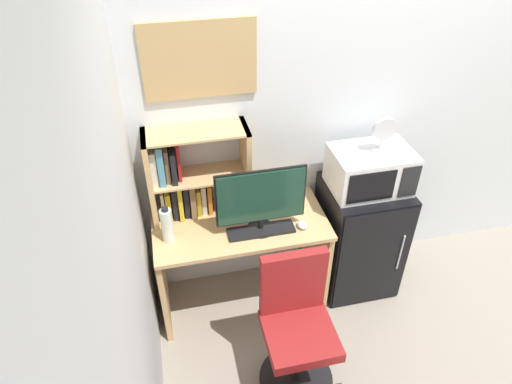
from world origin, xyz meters
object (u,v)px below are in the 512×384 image
Objects in this scene: hutch_bookshelf at (186,178)px; monitor at (261,199)px; mini_fridge at (359,236)px; wall_corkboard at (200,60)px; computer_mouse at (302,225)px; desk_fan at (384,133)px; water_bottle at (167,225)px; desk_chair at (296,332)px; keyboard at (261,230)px; microwave at (370,170)px.

hutch_bookshelf reaches higher than monitor.
wall_corkboard reaches higher than mini_fridge.
desk_fan is (0.54, 0.15, 0.52)m from computer_mouse.
water_bottle reaches higher than computer_mouse.
desk_fan is at bearing 43.23° from desk_chair.
computer_mouse is at bearing -8.34° from monitor.
water_bottle reaches higher than keyboard.
computer_mouse is 0.35× the size of desk_fan.
microwave is at bearing 89.74° from mini_fridge.
water_bottle reaches higher than desk_chair.
wall_corkboard is (-0.53, 0.40, 0.98)m from computer_mouse.
desk_chair is at bearing -108.84° from computer_mouse.
microwave is at bearing 16.99° from computer_mouse.
desk_chair is (-0.72, -0.68, -0.87)m from desk_fan.
desk_chair is (-0.68, -0.68, -0.02)m from mini_fridge.
desk_fan is at bearing -13.53° from wall_corkboard.
microwave is at bearing 45.20° from desk_chair.
monitor is at bearing -171.77° from mini_fridge.
desk_chair is at bearing -42.19° from water_bottle.
computer_mouse is 0.66m from desk_chair.
monitor is 1.09× the size of microwave.
wall_corkboard is (-0.27, 0.37, 0.75)m from monitor.
water_bottle is at bearing 137.81° from desk_chair.
keyboard is 5.18× the size of computer_mouse.
desk_chair is (0.08, -0.57, -0.57)m from monitor.
hutch_bookshelf is 1.13× the size of monitor.
wall_corkboard reaches higher than keyboard.
water_bottle is at bearing 174.96° from keyboard.
hutch_bookshelf is 0.68× the size of desk_chair.
wall_corkboard is at bearing 47.99° from water_bottle.
monitor is at bearing 84.35° from keyboard.
desk_fan reaches higher than desk_chair.
computer_mouse is (0.26, -0.04, -0.23)m from monitor.
desk_fan reaches higher than mini_fridge.
desk_fan is (0.04, -0.00, 0.85)m from mini_fridge.
keyboard is 1.80× the size of desk_fan.
microwave is (0.76, 0.14, 0.26)m from keyboard.
hutch_bookshelf is at bearing 172.57° from desk_fan.
hutch_bookshelf is 2.67× the size of desk_fan.
keyboard is at bearing 98.87° from desk_chair.
water_bottle is 1.44m from desk_fan.
microwave is at bearing 3.65° from water_bottle.
mini_fridge is at bearing 8.23° from monitor.
desk_fan is at bearing -7.22° from microwave.
hutch_bookshelf is at bearing 172.56° from microwave.
microwave is at bearing -7.44° from hutch_bookshelf.
microwave is 1.29m from wall_corkboard.
desk_fan reaches higher than computer_mouse.
desk_chair is (0.51, -0.84, -0.62)m from hutch_bookshelf.
wall_corkboard reaches higher than computer_mouse.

